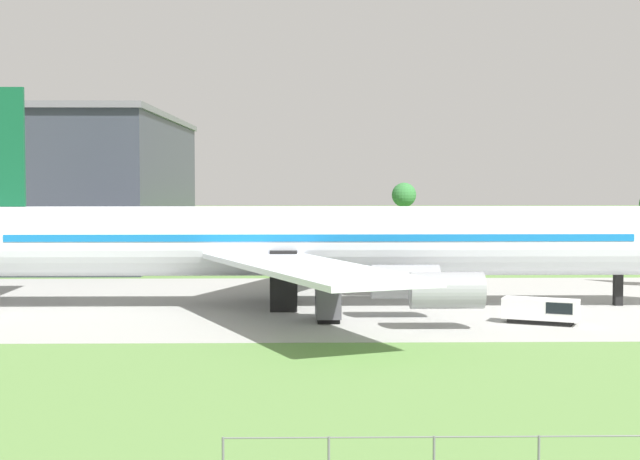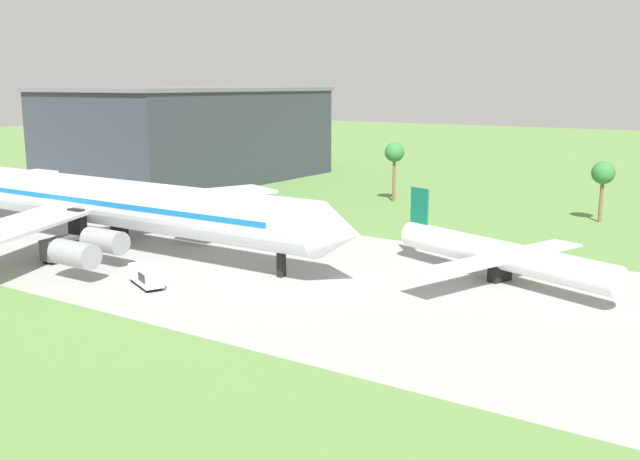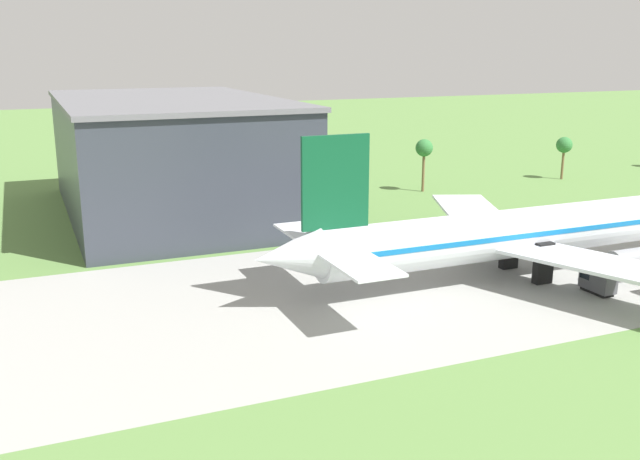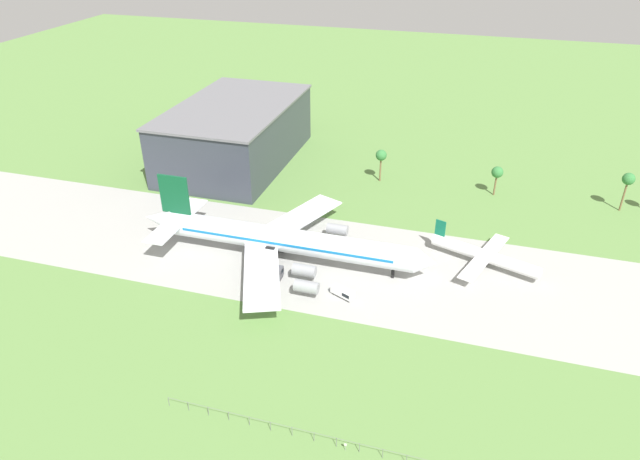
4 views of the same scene
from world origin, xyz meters
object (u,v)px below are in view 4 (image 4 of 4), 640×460
(catering_van, at_px, (277,274))
(no_stopping_sign, at_px, (345,446))
(terminal_building, at_px, (235,134))
(jet_airliner, at_px, (282,240))
(baggage_tug, at_px, (343,293))
(regional_aircraft, at_px, (484,256))

(catering_van, bearing_deg, no_stopping_sign, -57.08)
(terminal_building, bearing_deg, jet_airliner, -56.31)
(baggage_tug, distance_m, no_stopping_sign, 43.21)
(regional_aircraft, distance_m, no_stopping_sign, 67.78)
(baggage_tug, relative_size, terminal_building, 0.10)
(jet_airliner, xyz_separation_m, catering_van, (1.80, -9.01, -4.40))
(catering_van, bearing_deg, jet_airliner, 101.28)
(catering_van, relative_size, terminal_building, 0.07)
(regional_aircraft, bearing_deg, jet_airliner, -166.65)
(catering_van, relative_size, no_stopping_sign, 2.69)
(regional_aircraft, relative_size, terminal_building, 0.45)
(regional_aircraft, xyz_separation_m, terminal_building, (-87.22, 44.05, 7.40))
(no_stopping_sign, bearing_deg, terminal_building, 121.81)
(jet_airliner, bearing_deg, no_stopping_sign, -60.27)
(regional_aircraft, bearing_deg, no_stopping_sign, -106.91)
(catering_van, xyz_separation_m, terminal_building, (-39.06, 64.91, 8.80))
(baggage_tug, xyz_separation_m, no_stopping_sign, (11.13, -41.75, -0.08))
(jet_airliner, bearing_deg, terminal_building, 123.69)
(baggage_tug, bearing_deg, catering_van, 172.74)
(no_stopping_sign, bearing_deg, regional_aircraft, 73.09)
(baggage_tug, height_order, catering_van, catering_van)
(jet_airliner, xyz_separation_m, regional_aircraft, (49.96, 11.85, -3.00))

